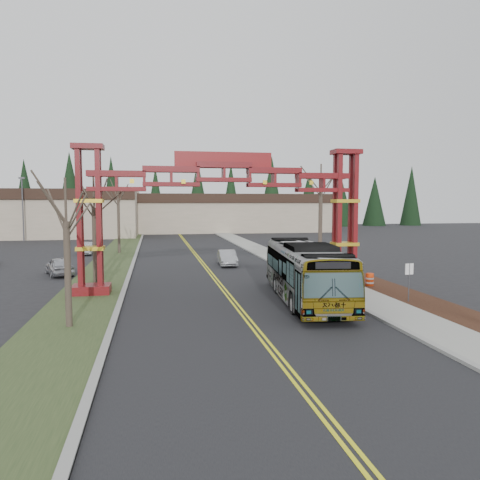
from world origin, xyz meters
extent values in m
plane|color=black|center=(0.00, 0.00, 0.00)|extent=(200.00, 200.00, 0.00)
cube|color=black|center=(0.00, 25.00, 0.01)|extent=(12.00, 110.00, 0.02)
cube|color=yellow|center=(-0.12, 25.00, 0.03)|extent=(0.12, 100.00, 0.01)
cube|color=yellow|center=(0.12, 25.00, 0.03)|extent=(0.12, 100.00, 0.01)
cube|color=gray|center=(6.15, 25.00, 0.07)|extent=(0.30, 110.00, 0.15)
cube|color=gray|center=(7.60, 25.00, 0.08)|extent=(2.60, 110.00, 0.14)
cube|color=black|center=(10.20, 10.00, 0.06)|extent=(2.60, 50.00, 0.12)
cube|color=#2E4020|center=(-8.00, 25.00, 0.04)|extent=(4.00, 110.00, 0.08)
cube|color=gray|center=(-6.15, 25.00, 0.07)|extent=(0.30, 110.00, 0.15)
cube|color=#5D0F0C|center=(-8.00, 18.00, 0.30)|extent=(2.20, 1.60, 0.60)
cube|color=#5D0F0C|center=(-8.55, 17.65, 4.60)|extent=(0.28, 0.28, 8.00)
cube|color=#5D0F0C|center=(-7.45, 17.65, 4.60)|extent=(0.28, 0.28, 8.00)
cube|color=#5D0F0C|center=(-8.55, 18.35, 4.60)|extent=(0.28, 0.28, 8.00)
cube|color=#5D0F0C|center=(-7.45, 18.35, 4.60)|extent=(0.28, 0.28, 8.00)
cube|color=gold|center=(-8.00, 18.00, 2.80)|extent=(1.60, 1.10, 0.22)
cube|color=gold|center=(-8.00, 18.00, 5.60)|extent=(1.60, 1.10, 0.22)
cube|color=#5D0F0C|center=(-8.00, 18.00, 8.75)|extent=(1.80, 1.20, 0.30)
cube|color=#5D0F0C|center=(8.00, 18.00, 0.30)|extent=(2.20, 1.60, 0.60)
cube|color=#5D0F0C|center=(7.45, 17.65, 4.60)|extent=(0.28, 0.28, 8.00)
cube|color=#5D0F0C|center=(8.55, 17.65, 4.60)|extent=(0.28, 0.28, 8.00)
cube|color=#5D0F0C|center=(7.45, 18.35, 4.60)|extent=(0.28, 0.28, 8.00)
cube|color=#5D0F0C|center=(8.55, 18.35, 4.60)|extent=(0.28, 0.28, 8.00)
cube|color=gold|center=(8.00, 18.00, 2.80)|extent=(1.60, 1.10, 0.22)
cube|color=gold|center=(8.00, 18.00, 5.60)|extent=(1.60, 1.10, 0.22)
cube|color=#5D0F0C|center=(8.00, 18.00, 8.75)|extent=(1.80, 1.20, 0.30)
cube|color=#5D0F0C|center=(0.00, 18.00, 7.50)|extent=(16.00, 0.90, 1.00)
cube|color=#5D0F0C|center=(0.00, 18.00, 6.60)|extent=(16.00, 0.90, 0.60)
cube|color=maroon|center=(0.00, 18.00, 8.15)|extent=(6.00, 0.25, 0.90)
cube|color=tan|center=(10.00, 80.00, 3.50)|extent=(38.00, 20.00, 7.00)
cube|color=black|center=(10.00, 69.90, 6.20)|extent=(38.00, 0.40, 1.60)
cone|color=black|center=(-29.50, 92.00, 6.50)|extent=(5.60, 5.60, 13.00)
cylinder|color=#382D26|center=(-29.50, 92.00, 0.80)|extent=(0.80, 0.80, 1.60)
cone|color=black|center=(-21.00, 92.00, 6.50)|extent=(5.60, 5.60, 13.00)
cylinder|color=#382D26|center=(-21.00, 92.00, 0.80)|extent=(0.80, 0.80, 1.60)
cone|color=black|center=(-12.50, 92.00, 6.50)|extent=(5.60, 5.60, 13.00)
cylinder|color=#382D26|center=(-12.50, 92.00, 0.80)|extent=(0.80, 0.80, 1.60)
cone|color=black|center=(-4.00, 92.00, 6.50)|extent=(5.60, 5.60, 13.00)
cylinder|color=#382D26|center=(-4.00, 92.00, 0.80)|extent=(0.80, 0.80, 1.60)
cone|color=black|center=(4.50, 92.00, 6.50)|extent=(5.60, 5.60, 13.00)
cylinder|color=#382D26|center=(4.50, 92.00, 0.80)|extent=(0.80, 0.80, 1.60)
cone|color=black|center=(13.00, 92.00, 6.50)|extent=(5.60, 5.60, 13.00)
cylinder|color=#382D26|center=(13.00, 92.00, 0.80)|extent=(0.80, 0.80, 1.60)
cone|color=black|center=(21.50, 92.00, 6.50)|extent=(5.60, 5.60, 13.00)
cylinder|color=#382D26|center=(21.50, 92.00, 0.80)|extent=(0.80, 0.80, 1.60)
cone|color=black|center=(30.00, 92.00, 6.50)|extent=(5.60, 5.60, 13.00)
cylinder|color=#382D26|center=(30.00, 92.00, 0.80)|extent=(0.80, 0.80, 1.60)
cone|color=black|center=(38.50, 92.00, 6.50)|extent=(5.60, 5.60, 13.00)
cylinder|color=#382D26|center=(38.50, 92.00, 0.80)|extent=(0.80, 0.80, 1.60)
cone|color=black|center=(47.00, 92.00, 6.50)|extent=(5.60, 5.60, 13.00)
cylinder|color=#382D26|center=(47.00, 92.00, 0.80)|extent=(0.80, 0.80, 1.60)
cone|color=black|center=(55.50, 92.00, 6.50)|extent=(5.60, 5.60, 13.00)
cylinder|color=#382D26|center=(55.50, 92.00, 0.80)|extent=(0.80, 0.80, 1.60)
imported|color=#B3B6BC|center=(4.00, 14.00, 1.65)|extent=(4.02, 12.06, 3.30)
imported|color=#A5A8AD|center=(1.98, 29.29, 0.67)|extent=(1.58, 4.13, 1.34)
imported|color=#A8AAB0|center=(-11.33, 26.21, 0.71)|extent=(2.97, 4.47, 1.41)
imported|color=#AEB1B6|center=(-11.38, 40.59, 0.64)|extent=(1.51, 3.94, 1.28)
cylinder|color=#382D26|center=(-8.00, 10.48, 2.35)|extent=(0.29, 0.29, 4.69)
cylinder|color=#382D26|center=(-8.00, 10.48, 5.59)|extent=(0.11, 0.11, 1.98)
cylinder|color=#382D26|center=(-8.00, 20.23, 2.58)|extent=(0.33, 0.33, 5.16)
cylinder|color=#382D26|center=(-8.00, 20.23, 6.18)|extent=(0.12, 0.12, 2.23)
cylinder|color=#382D26|center=(-8.00, 40.93, 2.97)|extent=(0.30, 0.30, 5.95)
cylinder|color=#382D26|center=(-8.00, 40.93, 6.88)|extent=(0.11, 0.11, 2.06)
cylinder|color=#382D26|center=(10.00, 28.00, 3.28)|extent=(0.34, 0.34, 6.56)
cylinder|color=#382D26|center=(10.00, 28.00, 7.64)|extent=(0.13, 0.13, 2.36)
cylinder|color=#3F3F44|center=(-22.52, 60.01, 4.41)|extent=(0.20, 0.20, 8.82)
cube|color=#3F3F44|center=(-22.52, 60.01, 8.92)|extent=(0.78, 0.39, 0.25)
cylinder|color=#3F3F44|center=(9.35, 12.34, 1.10)|extent=(0.06, 0.06, 2.20)
cube|color=white|center=(9.35, 12.34, 1.90)|extent=(0.50, 0.09, 0.60)
cylinder|color=red|center=(9.45, 17.20, 0.46)|extent=(0.48, 0.48, 0.93)
cylinder|color=white|center=(9.45, 17.20, 0.60)|extent=(0.50, 0.50, 0.11)
cylinder|color=white|center=(9.45, 17.20, 0.33)|extent=(0.50, 0.50, 0.11)
cylinder|color=red|center=(8.94, 19.30, 0.55)|extent=(0.57, 0.57, 1.09)
cylinder|color=white|center=(8.94, 19.30, 0.71)|extent=(0.59, 0.59, 0.13)
cylinder|color=white|center=(8.94, 19.30, 0.38)|extent=(0.59, 0.59, 0.13)
cylinder|color=red|center=(9.97, 20.88, 0.46)|extent=(0.48, 0.48, 0.93)
cylinder|color=white|center=(9.97, 20.88, 0.60)|extent=(0.50, 0.50, 0.11)
cylinder|color=white|center=(9.97, 20.88, 0.33)|extent=(0.50, 0.50, 0.11)
camera|label=1|loc=(-4.27, -10.73, 5.53)|focal=35.00mm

